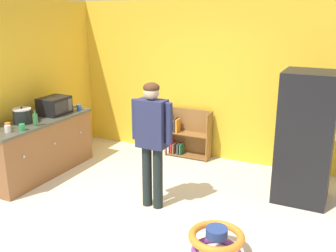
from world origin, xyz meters
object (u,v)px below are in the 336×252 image
kitchen_counter (40,147)px  banana_bunch (68,107)px  refrigerator (306,138)px  white_cup (8,129)px  blue_cup (79,108)px  microwave (54,106)px  orange_cup (8,126)px  bookshelf (186,136)px  baby_walker (216,242)px  crock_pot (22,116)px  green_glass_bottle (35,119)px  green_cup (22,127)px  standing_person (152,135)px

kitchen_counter → banana_bunch: bearing=92.4°
refrigerator → white_cup: size_ratio=18.74×
refrigerator → blue_cup: bearing=-177.5°
refrigerator → kitchen_counter: bearing=-166.6°
microwave → orange_cup: microwave is taller
bookshelf → baby_walker: (1.47, -2.61, -0.21)m
refrigerator → baby_walker: 2.01m
crock_pot → banana_bunch: crock_pot is taller
white_cup → orange_cup: 0.15m
kitchen_counter → crock_pot: crock_pot is taller
bookshelf → white_cup: size_ratio=8.95×
kitchen_counter → bookshelf: kitchen_counter is taller
kitchen_counter → green_glass_bottle: (0.22, -0.25, 0.55)m
bookshelf → blue_cup: 1.94m
microwave → blue_cup: size_ratio=5.05×
blue_cup → orange_cup: 1.34m
kitchen_counter → green_cup: (0.22, -0.52, 0.50)m
green_glass_bottle → banana_bunch: bearing=104.0°
microwave → green_glass_bottle: bearing=-72.1°
refrigerator → bookshelf: (-2.09, 0.84, -0.52)m
refrigerator → white_cup: bearing=-157.2°
refrigerator → banana_bunch: refrigerator is taller
baby_walker → refrigerator: bearing=70.6°
kitchen_counter → green_glass_bottle: bearing=-48.7°
microwave → green_cup: microwave is taller
kitchen_counter → blue_cup: size_ratio=20.27×
green_glass_bottle → standing_person: bearing=2.2°
bookshelf → baby_walker: bearing=-60.7°
kitchen_counter → white_cup: 0.83m
bookshelf → banana_bunch: size_ratio=5.45×
microwave → orange_cup: 0.95m
refrigerator → blue_cup: size_ratio=18.74×
kitchen_counter → banana_bunch: (-0.03, 0.77, 0.48)m
refrigerator → banana_bunch: size_ratio=11.42×
refrigerator → bookshelf: bearing=158.1°
bookshelf → kitchen_counter: bearing=-135.2°
bookshelf → orange_cup: (-1.78, -2.31, 0.58)m
kitchen_counter → standing_person: bearing=-4.9°
crock_pot → green_cup: 0.39m
green_glass_bottle → white_cup: 0.43m
refrigerator → green_glass_bottle: (-3.64, -1.17, 0.11)m
kitchen_counter → microwave: 0.71m
kitchen_counter → green_glass_bottle: green_glass_bottle is taller
kitchen_counter → orange_cup: bearing=-91.0°
bookshelf → orange_cup: size_ratio=8.95×
crock_pot → banana_bunch: (0.01, 1.01, -0.09)m
baby_walker → green_cup: bearing=173.7°
kitchen_counter → banana_bunch: 0.91m
microwave → banana_bunch: bearing=97.1°
microwave → crock_pot: size_ratio=1.78×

